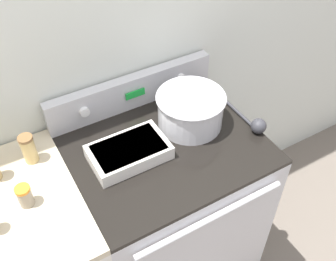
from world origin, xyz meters
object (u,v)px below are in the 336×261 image
object	(u,v)px
ladle	(255,124)
spice_jar_orange_cap	(25,196)
spice_jar_brown_cap	(29,149)
mixing_bowl	(190,108)
casserole_dish	(129,151)

from	to	relation	value
ladle	spice_jar_orange_cap	xyz separation A→B (m)	(-0.93, 0.09, 0.03)
ladle	spice_jar_brown_cap	size ratio (longest dim) A/B	2.34
spice_jar_orange_cap	mixing_bowl	bearing A→B (deg)	6.06
ladle	mixing_bowl	bearing A→B (deg)	142.42
casserole_dish	spice_jar_brown_cap	xyz separation A→B (m)	(-0.33, 0.16, 0.04)
ladle	spice_jar_brown_cap	distance (m)	0.90
mixing_bowl	spice_jar_orange_cap	xyz separation A→B (m)	(-0.71, -0.08, -0.03)
mixing_bowl	spice_jar_brown_cap	bearing A→B (deg)	169.65
mixing_bowl	spice_jar_brown_cap	xyz separation A→B (m)	(-0.64, 0.12, -0.01)
mixing_bowl	casserole_dish	bearing A→B (deg)	-171.23
mixing_bowl	spice_jar_brown_cap	world-z (taller)	mixing_bowl
ladle	spice_jar_brown_cap	bearing A→B (deg)	161.71
mixing_bowl	ladle	xyz separation A→B (m)	(0.22, -0.17, -0.05)
spice_jar_orange_cap	ladle	bearing A→B (deg)	-5.57
mixing_bowl	ladle	distance (m)	0.28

